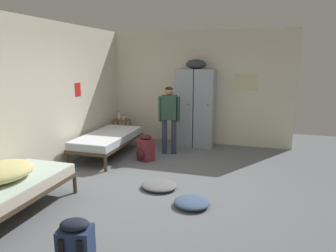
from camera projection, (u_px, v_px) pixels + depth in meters
name	position (u px, v px, depth m)	size (l,w,h in m)	color
ground_plane	(163.00, 184.00, 5.21)	(9.09, 9.09, 0.00)	slate
room_backdrop	(125.00, 93.00, 6.47)	(4.51, 5.74, 2.76)	beige
locker_bank	(195.00, 106.00, 7.41)	(0.90, 0.55, 2.07)	#8C99A3
shelf_unit	(122.00, 128.00, 7.96)	(0.38, 0.30, 0.57)	brown
bed_left_front	(6.00, 190.00, 4.06)	(0.90, 1.90, 0.49)	#473828
bed_left_rear	(108.00, 139.00, 6.72)	(0.90, 1.90, 0.49)	#473828
bedding_heap	(2.00, 172.00, 4.11)	(0.72, 0.87, 0.22)	#D1C67F
person_traveler	(169.00, 114.00, 6.75)	(0.47, 0.25, 1.50)	#2D334C
water_bottle	(119.00, 115.00, 7.93)	(0.06, 0.06, 0.20)	white
lotion_bottle	(123.00, 117.00, 7.84)	(0.06, 0.06, 0.14)	beige
backpack_navy	(76.00, 246.00, 3.04)	(0.36, 0.38, 0.55)	navy
backpack_maroon	(145.00, 148.00, 6.42)	(0.40, 0.41, 0.55)	maroon
clothes_pile_grey	(159.00, 185.00, 5.04)	(0.59, 0.52, 0.10)	slate
clothes_pile_denim	(192.00, 202.00, 4.43)	(0.52, 0.50, 0.11)	#42567A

